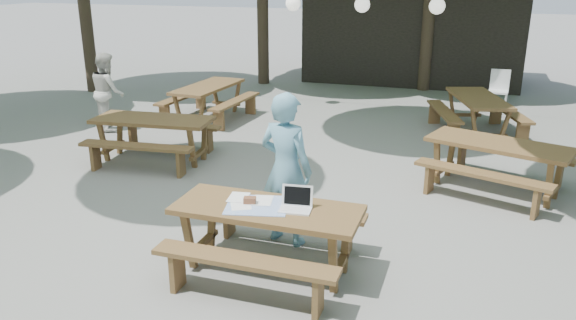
% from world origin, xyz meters
% --- Properties ---
extents(ground, '(80.00, 80.00, 0.00)m').
position_xyz_m(ground, '(0.00, 0.00, 0.00)').
color(ground, slate).
rests_on(ground, ground).
extents(pavilion, '(6.00, 3.00, 2.80)m').
position_xyz_m(pavilion, '(0.50, 10.50, 1.40)').
color(pavilion, black).
rests_on(pavilion, ground).
extents(main_picnic_table, '(2.00, 1.58, 0.75)m').
position_xyz_m(main_picnic_table, '(0.35, -1.51, 0.39)').
color(main_picnic_table, brown).
rests_on(main_picnic_table, ground).
extents(picnic_table_nw, '(2.07, 1.76, 0.75)m').
position_xyz_m(picnic_table_nw, '(-2.81, 1.39, 0.39)').
color(picnic_table_nw, brown).
rests_on(picnic_table_nw, ground).
extents(picnic_table_ne, '(2.30, 2.10, 0.75)m').
position_xyz_m(picnic_table_ne, '(2.74, 1.75, 0.39)').
color(picnic_table_ne, brown).
rests_on(picnic_table_ne, ground).
extents(picnic_table_far_w, '(1.69, 2.05, 0.75)m').
position_xyz_m(picnic_table_far_w, '(-3.17, 4.25, 0.39)').
color(picnic_table_far_w, brown).
rests_on(picnic_table_far_w, ground).
extents(picnic_table_far_e, '(2.08, 2.29, 0.75)m').
position_xyz_m(picnic_table_far_e, '(2.42, 4.90, 0.39)').
color(picnic_table_far_e, brown).
rests_on(picnic_table_far_e, ground).
extents(woman, '(0.76, 0.59, 1.84)m').
position_xyz_m(woman, '(0.31, -0.78, 0.92)').
color(woman, '#659EB8').
rests_on(woman, ground).
extents(second_person, '(0.96, 0.96, 1.57)m').
position_xyz_m(second_person, '(-4.75, 2.88, 0.79)').
color(second_person, silver).
rests_on(second_person, ground).
extents(plastic_chair, '(0.48, 0.48, 0.90)m').
position_xyz_m(plastic_chair, '(2.87, 7.34, 0.26)').
color(plastic_chair, white).
rests_on(plastic_chair, ground).
extents(laptop, '(0.36, 0.30, 0.24)m').
position_xyz_m(laptop, '(0.65, -1.46, 0.81)').
color(laptop, white).
rests_on(laptop, main_picnic_table).
extents(tabletop_clutter, '(0.78, 0.69, 0.08)m').
position_xyz_m(tabletop_clutter, '(0.20, -1.50, 0.76)').
color(tabletop_clutter, '#3B6ECB').
rests_on(tabletop_clutter, main_picnic_table).
extents(paper_lanterns, '(9.00, 0.34, 0.38)m').
position_xyz_m(paper_lanterns, '(-0.19, 6.00, 2.40)').
color(paper_lanterns, black).
rests_on(paper_lanterns, ground).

